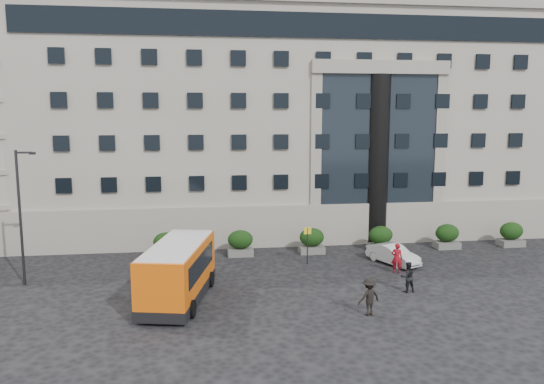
{
  "coord_description": "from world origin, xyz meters",
  "views": [
    {
      "loc": [
        -1.54,
        -29.02,
        10.06
      ],
      "look_at": [
        3.07,
        4.81,
        5.0
      ],
      "focal_mm": 35.0,
      "sensor_mm": 36.0,
      "label": 1
    }
  ],
  "objects": [
    {
      "name": "hedge_a",
      "position": [
        -4.0,
        7.8,
        0.93
      ],
      "size": [
        1.8,
        1.26,
        1.84
      ],
      "color": "#585855",
      "rests_on": "ground"
    },
    {
      "name": "minibus",
      "position": [
        -2.83,
        -0.93,
        1.73
      ],
      "size": [
        4.15,
        7.89,
        3.13
      ],
      "rotation": [
        0.0,
        0.0,
        -0.22
      ],
      "color": "#E55A0A",
      "rests_on": "ground"
    },
    {
      "name": "pedestrian_c",
      "position": [
        6.73,
        -4.4,
        0.96
      ],
      "size": [
        1.4,
        1.06,
        1.91
      ],
      "primitive_type": "imported",
      "rotation": [
        0.0,
        0.0,
        3.46
      ],
      "color": "black",
      "rests_on": "ground"
    },
    {
      "name": "hedge_e",
      "position": [
        16.8,
        7.8,
        0.93
      ],
      "size": [
        1.8,
        1.26,
        1.84
      ],
      "color": "#585855",
      "rests_on": "ground"
    },
    {
      "name": "bus_stop_sign",
      "position": [
        5.5,
        5.0,
        1.73
      ],
      "size": [
        0.5,
        0.08,
        2.52
      ],
      "color": "#262628",
      "rests_on": "ground"
    },
    {
      "name": "white_taxi",
      "position": [
        11.25,
        4.29,
        0.66
      ],
      "size": [
        2.9,
        4.2,
        1.31
      ],
      "primitive_type": "imported",
      "rotation": [
        0.0,
        0.0,
        0.42
      ],
      "color": "silver",
      "rests_on": "ground"
    },
    {
      "name": "hedge_b",
      "position": [
        1.2,
        7.8,
        0.93
      ],
      "size": [
        1.8,
        1.26,
        1.84
      ],
      "color": "#585855",
      "rests_on": "ground"
    },
    {
      "name": "hedge_f",
      "position": [
        22.0,
        7.8,
        0.93
      ],
      "size": [
        1.8,
        1.26,
        1.84
      ],
      "color": "#585855",
      "rests_on": "ground"
    },
    {
      "name": "hedge_c",
      "position": [
        6.4,
        7.8,
        0.93
      ],
      "size": [
        1.8,
        1.26,
        1.84
      ],
      "color": "#585855",
      "rests_on": "ground"
    },
    {
      "name": "street_lamp",
      "position": [
        -11.94,
        3.0,
        4.37
      ],
      "size": [
        1.16,
        0.18,
        8.0
      ],
      "color": "#262628",
      "rests_on": "ground"
    },
    {
      "name": "ground",
      "position": [
        0.0,
        0.0,
        0.0
      ],
      "size": [
        120.0,
        120.0,
        0.0
      ],
      "primitive_type": "plane",
      "color": "black",
      "rests_on": "ground"
    },
    {
      "name": "hedge_d",
      "position": [
        11.6,
        7.8,
        0.93
      ],
      "size": [
        1.8,
        1.26,
        1.84
      ],
      "color": "#585855",
      "rests_on": "ground"
    },
    {
      "name": "red_truck",
      "position": [
        -13.59,
        18.43,
        1.57
      ],
      "size": [
        3.25,
        5.97,
        3.07
      ],
      "rotation": [
        0.0,
        0.0,
        0.13
      ],
      "color": "maroon",
      "rests_on": "ground"
    },
    {
      "name": "pedestrian_a",
      "position": [
        10.75,
        2.31,
        0.97
      ],
      "size": [
        0.82,
        0.68,
        1.93
      ],
      "primitive_type": "imported",
      "rotation": [
        0.0,
        0.0,
        2.77
      ],
      "color": "maroon",
      "rests_on": "ground"
    },
    {
      "name": "civic_building",
      "position": [
        6.0,
        22.0,
        9.0
      ],
      "size": [
        44.0,
        24.0,
        18.0
      ],
      "primitive_type": "cube",
      "color": "gray",
      "rests_on": "ground"
    },
    {
      "name": "parked_car_d",
      "position": [
        -17.0,
        14.68,
        0.69
      ],
      "size": [
        3.07,
        5.29,
        1.39
      ],
      "primitive_type": "imported",
      "rotation": [
        0.0,
        0.0,
        -0.16
      ],
      "color": "black",
      "rests_on": "ground"
    },
    {
      "name": "pedestrian_b",
      "position": [
        10.02,
        -1.28,
        0.88
      ],
      "size": [
        0.91,
        0.74,
        1.75
      ],
      "primitive_type": "imported",
      "rotation": [
        0.0,
        0.0,
        3.23
      ],
      "color": "black",
      "rests_on": "ground"
    },
    {
      "name": "entrance_column",
      "position": [
        12.0,
        10.3,
        6.5
      ],
      "size": [
        1.8,
        1.8,
        13.0
      ],
      "primitive_type": "cylinder",
      "color": "black",
      "rests_on": "ground"
    }
  ]
}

